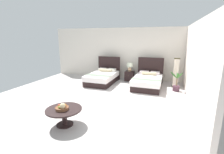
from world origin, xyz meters
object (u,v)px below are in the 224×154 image
bed_near_corner (148,81)px  fruit_bowl (62,107)px  coffee_table (64,112)px  bed_near_window (103,77)px  nightstand (129,76)px  floor_lamp_corner (176,73)px  potted_palm (176,86)px  table_lamp (130,66)px

bed_near_corner → fruit_bowl: (-1.68, -4.29, 0.24)m
bed_near_corner → coffee_table: size_ratio=2.21×
bed_near_window → bed_near_corner: 2.27m
coffee_table → bed_near_window: bearing=97.9°
nightstand → floor_lamp_corner: size_ratio=0.38×
nightstand → fruit_bowl: fruit_bowl is taller
coffee_table → floor_lamp_corner: (2.90, 4.66, 0.32)m
bed_near_window → potted_palm: bed_near_window is taller
nightstand → coffee_table: (-0.62, -5.08, 0.10)m
bed_near_corner → potted_palm: bearing=-10.3°
nightstand → table_lamp: bearing=90.0°
table_lamp → fruit_bowl: size_ratio=1.28×
bed_near_window → potted_palm: 3.53m
bed_near_window → coffee_table: bed_near_window is taller
bed_near_window → table_lamp: 1.57m
nightstand → table_lamp: size_ratio=1.17×
nightstand → floor_lamp_corner: bearing=-10.5°
bed_near_corner → coffee_table: 4.55m
bed_near_window → nightstand: bed_near_window is taller
coffee_table → nightstand: bearing=83.1°
bed_near_corner → coffee_table: bed_near_corner is taller
potted_palm → nightstand: bearing=155.0°
bed_near_corner → fruit_bowl: 4.62m
bed_near_window → bed_near_corner: (2.27, 0.00, -0.01)m
floor_lamp_corner → potted_palm: bearing=-87.5°
table_lamp → fruit_bowl: bearing=-96.8°
bed_near_corner → nightstand: (-1.06, 0.85, -0.03)m
bed_near_corner → fruit_bowl: bearing=-111.4°
bed_near_window → bed_near_corner: size_ratio=0.99×
fruit_bowl → potted_palm: bearing=54.2°
table_lamp → potted_palm: 2.62m
bed_near_corner → fruit_bowl: size_ratio=5.98×
bed_near_window → nightstand: bearing=35.4°
bed_near_corner → nightstand: 1.36m
bed_near_corner → table_lamp: (-1.06, 0.87, 0.50)m
table_lamp → nightstand: bearing=-90.0°
nightstand → floor_lamp_corner: (2.29, -0.42, 0.42)m
nightstand → floor_lamp_corner: 2.36m
bed_near_window → potted_palm: size_ratio=2.38×
bed_near_corner → potted_palm: size_ratio=2.40×
coffee_table → potted_palm: (2.93, 4.00, -0.11)m
floor_lamp_corner → table_lamp: bearing=169.0°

